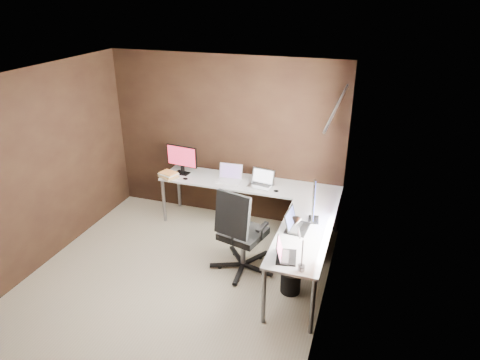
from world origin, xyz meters
name	(u,v)px	position (x,y,z in m)	size (l,w,h in m)	color
room	(200,188)	(0.34, 0.07, 1.28)	(3.60, 3.60, 2.50)	tan
desk	(265,203)	(0.84, 1.04, 0.68)	(2.65, 2.25, 0.73)	silver
drawer_pedestal	(307,230)	(1.43, 1.15, 0.30)	(0.42, 0.50, 0.60)	silver
monitor_left	(182,158)	(-0.60, 1.51, 0.98)	(0.51, 0.17, 0.44)	black
monitor_right	(313,202)	(1.54, 0.70, 0.98)	(0.15, 0.52, 0.43)	black
laptop_white	(230,177)	(0.18, 1.49, 0.78)	(0.36, 0.27, 0.23)	silver
laptop_silver	(261,182)	(0.67, 1.47, 0.78)	(0.38, 0.29, 0.23)	silver
laptop_black_big	(295,224)	(1.38, 0.44, 0.78)	(0.27, 0.36, 0.23)	black
laptop_black_small	(284,254)	(1.39, -0.19, 0.77)	(0.26, 0.33, 0.20)	black
book_stack	(168,175)	(-0.73, 1.30, 0.77)	(0.33, 0.31, 0.08)	tan
mouse_left	(185,179)	(-0.45, 1.30, 0.75)	(0.08, 0.05, 0.03)	black
mouse_corner	(276,191)	(0.93, 1.32, 0.74)	(0.08, 0.05, 0.03)	black
desk_lamp	(298,237)	(1.54, -0.29, 1.07)	(0.18, 0.21, 0.55)	slate
office_chair	(241,246)	(0.71, 0.43, 0.34)	(0.65, 0.67, 1.16)	black
wastebasket	(291,282)	(1.41, 0.19, 0.14)	(0.24, 0.24, 0.28)	black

